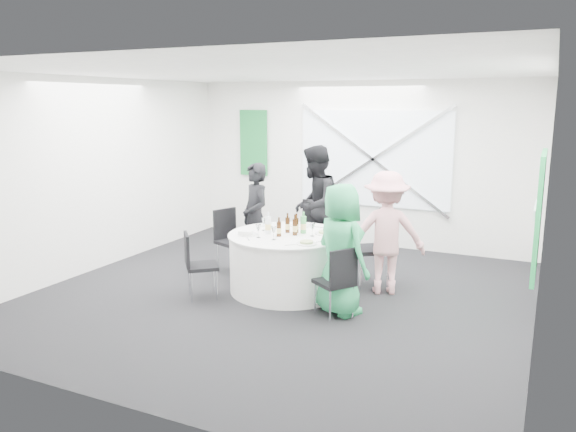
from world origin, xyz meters
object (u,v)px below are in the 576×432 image
at_px(green_water_bottle, 303,225).
at_px(person_woman_green, 341,249).
at_px(chair_back, 314,228).
at_px(chair_back_right, 377,242).
at_px(person_woman_pink, 386,233).
at_px(banquet_table, 288,262).
at_px(chair_front_left, 196,261).
at_px(person_man_back, 314,206).
at_px(clear_water_bottle, 268,225).
at_px(chair_front_right, 338,277).
at_px(person_man_back_left, 255,217).
at_px(chair_back_left, 230,235).

bearing_deg(green_water_bottle, person_woman_green, -39.54).
height_order(chair_back, chair_back_right, chair_back_right).
distance_m(person_woman_pink, person_woman_green, 0.98).
distance_m(chair_back_right, person_woman_pink, 0.38).
relative_size(banquet_table, chair_front_left, 1.84).
bearing_deg(green_water_bottle, banquet_table, -140.05).
relative_size(banquet_table, person_man_back, 0.86).
height_order(chair_back, clear_water_bottle, clear_water_bottle).
height_order(banquet_table, clear_water_bottle, clear_water_bottle).
bearing_deg(person_man_back, chair_back, 13.28).
height_order(chair_front_right, clear_water_bottle, clear_water_bottle).
height_order(chair_back_right, chair_front_left, chair_back_right).
distance_m(banquet_table, person_man_back_left, 1.11).
bearing_deg(chair_front_right, chair_back, -114.89).
relative_size(person_man_back, green_water_bottle, 6.37).
relative_size(chair_back_right, green_water_bottle, 3.57).
relative_size(chair_front_right, person_woman_pink, 0.53).
xyz_separation_m(chair_back_left, clear_water_bottle, (0.90, -0.53, 0.34)).
bearing_deg(banquet_table, green_water_bottle, 39.95).
xyz_separation_m(person_man_back_left, person_woman_pink, (1.99, -0.16, 0.00)).
relative_size(chair_back_left, person_man_back_left, 0.57).
xyz_separation_m(chair_back, person_man_back_left, (-0.69, -0.56, 0.21)).
relative_size(green_water_bottle, clear_water_bottle, 1.00).
bearing_deg(person_man_back, chair_back_right, 56.64).
xyz_separation_m(chair_front_right, green_water_bottle, (-0.78, 0.79, 0.38)).
xyz_separation_m(chair_back_left, green_water_bottle, (1.31, -0.31, 0.34)).
bearing_deg(chair_front_left, green_water_bottle, -90.02).
height_order(chair_back_left, person_man_back, person_man_back).
distance_m(person_man_back, person_woman_green, 2.06).
distance_m(banquet_table, chair_back, 1.22).
bearing_deg(person_man_back, green_water_bottle, 8.34).
distance_m(person_man_back_left, clear_water_bottle, 0.92).
distance_m(chair_front_left, person_woman_pink, 2.44).
bearing_deg(chair_back_right, person_man_back, -152.53).
bearing_deg(person_man_back, person_man_back_left, -52.11).
bearing_deg(chair_back_left, chair_back, -32.75).
bearing_deg(person_man_back, person_woman_green, 23.77).
bearing_deg(person_man_back_left, banquet_table, 0.00).
bearing_deg(chair_back_left, chair_front_left, -148.01).
bearing_deg(banquet_table, chair_front_left, -139.89).
bearing_deg(chair_back, chair_front_right, -66.22).
xyz_separation_m(person_man_back_left, person_woman_green, (1.72, -1.11, -0.02)).
distance_m(person_woman_green, clear_water_bottle, 1.22).
bearing_deg(clear_water_bottle, banquet_table, 18.83).
bearing_deg(person_man_back_left, clear_water_bottle, -13.69).
distance_m(green_water_bottle, clear_water_bottle, 0.46).
bearing_deg(banquet_table, person_woman_green, -28.05).
bearing_deg(green_water_bottle, chair_back_left, 166.68).
relative_size(chair_back, person_woman_green, 0.64).
bearing_deg(person_woman_green, clear_water_bottle, 9.02).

